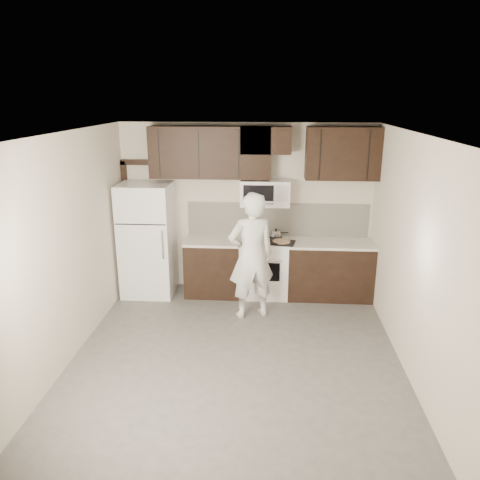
# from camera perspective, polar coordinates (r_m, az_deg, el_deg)

# --- Properties ---
(floor) EXTENTS (4.50, 4.50, 0.00)m
(floor) POSITION_cam_1_polar(r_m,az_deg,el_deg) (5.96, -0.48, -14.03)
(floor) COLOR #524F4D
(floor) RESTS_ON ground
(back_wall) EXTENTS (4.00, 0.00, 4.00)m
(back_wall) POSITION_cam_1_polar(r_m,az_deg,el_deg) (7.54, 0.80, 3.88)
(back_wall) COLOR beige
(back_wall) RESTS_ON ground
(ceiling) EXTENTS (4.50, 4.50, 0.00)m
(ceiling) POSITION_cam_1_polar(r_m,az_deg,el_deg) (5.11, -0.56, 12.82)
(ceiling) COLOR white
(ceiling) RESTS_ON back_wall
(counter_run) EXTENTS (2.95, 0.64, 0.91)m
(counter_run) POSITION_cam_1_polar(r_m,az_deg,el_deg) (7.50, 5.25, -3.43)
(counter_run) COLOR black
(counter_run) RESTS_ON floor
(stove) EXTENTS (0.76, 0.66, 0.94)m
(stove) POSITION_cam_1_polar(r_m,az_deg,el_deg) (7.50, 2.93, -3.35)
(stove) COLOR white
(stove) RESTS_ON floor
(backsplash) EXTENTS (2.90, 0.02, 0.54)m
(backsplash) POSITION_cam_1_polar(r_m,az_deg,el_deg) (7.56, 4.58, 2.53)
(backsplash) COLOR silver
(backsplash) RESTS_ON counter_run
(upper_cabinets) EXTENTS (3.48, 0.35, 0.78)m
(upper_cabinets) POSITION_cam_1_polar(r_m,az_deg,el_deg) (7.20, 2.43, 10.76)
(upper_cabinets) COLOR black
(upper_cabinets) RESTS_ON back_wall
(microwave) EXTENTS (0.76, 0.42, 0.40)m
(microwave) POSITION_cam_1_polar(r_m,az_deg,el_deg) (7.28, 3.09, 5.78)
(microwave) COLOR white
(microwave) RESTS_ON upper_cabinets
(refrigerator) EXTENTS (0.80, 0.76, 1.80)m
(refrigerator) POSITION_cam_1_polar(r_m,az_deg,el_deg) (7.56, -11.18, 0.04)
(refrigerator) COLOR white
(refrigerator) RESTS_ON floor
(door_trim) EXTENTS (0.50, 0.08, 2.12)m
(door_trim) POSITION_cam_1_polar(r_m,az_deg,el_deg) (7.87, -13.35, 3.20)
(door_trim) COLOR black
(door_trim) RESTS_ON floor
(saucepan) EXTENTS (0.28, 0.16, 0.16)m
(saucepan) POSITION_cam_1_polar(r_m,az_deg,el_deg) (7.48, 4.41, 0.72)
(saucepan) COLOR silver
(saucepan) RESTS_ON stove
(baking_tray) EXTENTS (0.44, 0.36, 0.02)m
(baking_tray) POSITION_cam_1_polar(r_m,az_deg,el_deg) (7.23, 5.07, -0.31)
(baking_tray) COLOR black
(baking_tray) RESTS_ON counter_run
(pizza) EXTENTS (0.31, 0.31, 0.02)m
(pizza) POSITION_cam_1_polar(r_m,az_deg,el_deg) (7.23, 5.08, -0.16)
(pizza) COLOR #D1B88C
(pizza) RESTS_ON baking_tray
(person) EXTENTS (0.79, 0.66, 1.84)m
(person) POSITION_cam_1_polar(r_m,az_deg,el_deg) (6.61, 1.38, -1.98)
(person) COLOR white
(person) RESTS_ON floor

